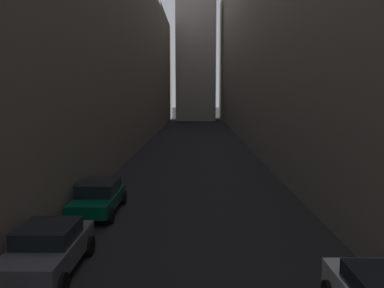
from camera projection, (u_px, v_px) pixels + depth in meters
ground_plane at (195, 149)px, 40.69m from camera, size 264.00×264.00×0.00m
building_block_left at (91, 49)px, 41.58m from camera, size 10.31×108.00×20.01m
building_block_right at (302, 19)px, 41.00m from camera, size 10.37×108.00×25.97m
parked_car_left_third at (48, 249)px, 12.39m from camera, size 1.99×4.23×1.51m
parked_car_left_far at (99, 196)px, 18.82m from camera, size 1.99×4.52×1.47m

